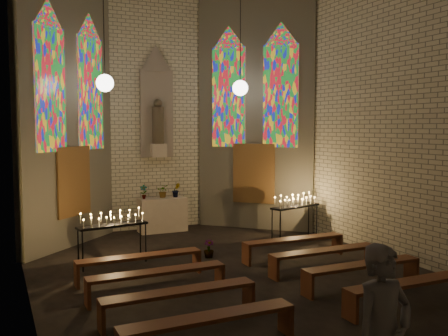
{
  "coord_description": "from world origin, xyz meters",
  "views": [
    {
      "loc": [
        -4.5,
        -8.61,
        3.1
      ],
      "look_at": [
        0.14,
        1.39,
        2.19
      ],
      "focal_mm": 40.0,
      "sensor_mm": 36.0,
      "label": 1
    }
  ],
  "objects_px": {
    "altar": "(162,215)",
    "votive_stand_right": "(295,203)",
    "votive_stand_left": "(112,222)",
    "aisle_flower_pot": "(209,249)"
  },
  "relations": [
    {
      "from": "altar",
      "to": "votive_stand_left",
      "type": "bearing_deg",
      "value": -125.24
    },
    {
      "from": "altar",
      "to": "aisle_flower_pot",
      "type": "height_order",
      "value": "altar"
    },
    {
      "from": "altar",
      "to": "votive_stand_left",
      "type": "height_order",
      "value": "votive_stand_left"
    },
    {
      "from": "altar",
      "to": "aisle_flower_pot",
      "type": "relative_size",
      "value": 3.32
    },
    {
      "from": "altar",
      "to": "votive_stand_right",
      "type": "height_order",
      "value": "votive_stand_right"
    },
    {
      "from": "votive_stand_left",
      "to": "votive_stand_right",
      "type": "bearing_deg",
      "value": -4.09
    },
    {
      "from": "altar",
      "to": "aisle_flower_pot",
      "type": "distance_m",
      "value": 3.35
    },
    {
      "from": "altar",
      "to": "aisle_flower_pot",
      "type": "bearing_deg",
      "value": -88.74
    },
    {
      "from": "votive_stand_left",
      "to": "votive_stand_right",
      "type": "xyz_separation_m",
      "value": [
        5.13,
        0.47,
        0.02
      ]
    },
    {
      "from": "aisle_flower_pot",
      "to": "votive_stand_left",
      "type": "relative_size",
      "value": 0.26
    }
  ]
}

